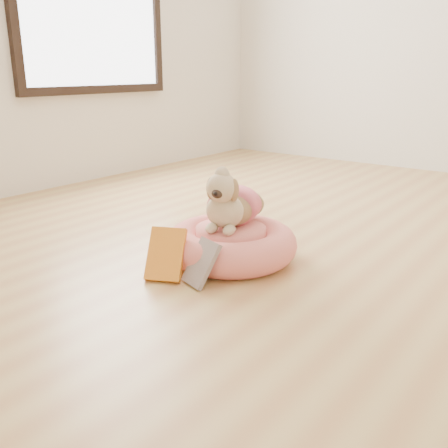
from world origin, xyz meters
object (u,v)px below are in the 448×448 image
Objects in this scene: book_yellow at (166,254)px; book_white at (201,263)px; pet_bed at (231,244)px; dog at (231,194)px.

book_white is (0.16, 0.04, -0.01)m from book_yellow.
pet_bed is 0.23m from dog.
book_yellow is 1.16× the size of book_white.
book_yellow is at bearing -105.84° from pet_bed.
book_yellow is at bearing -118.93° from dog.
book_white is at bearing -76.97° from pet_bed.
dog is at bearing 125.96° from pet_bed.
dog is at bearing 122.38° from book_white.
book_white is at bearing -91.75° from dog.
book_yellow is 0.16m from book_white.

